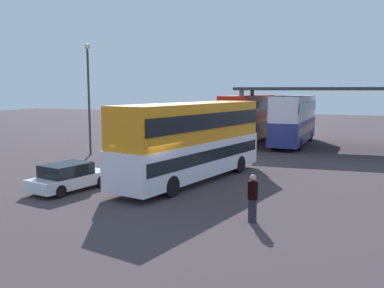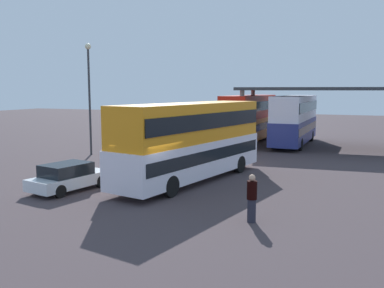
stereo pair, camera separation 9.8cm
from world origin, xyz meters
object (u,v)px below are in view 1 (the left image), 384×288
Objects in this scene: double_decker_mid_row at (294,118)px; pedestrian_waiting at (253,198)px; parked_hatchback at (69,177)px; lamppost_tall at (88,86)px; double_decker_near_canopy at (249,117)px; double_decker_main at (192,139)px.

double_decker_mid_row is 5.96× the size of pedestrian_waiting.
parked_hatchback is 12.31m from lamppost_tall.
double_decker_mid_row reaches higher than parked_hatchback.
pedestrian_waiting is at bearing -174.07° from double_decker_mid_row.
parked_hatchback is 2.38× the size of pedestrian_waiting.
pedestrian_waiting is (6.00, -22.93, -1.48)m from double_decker_near_canopy.
double_decker_main is at bearing 171.79° from double_decker_mid_row.
double_decker_main is 17.23m from double_decker_near_canopy.
parked_hatchback is at bearing 72.35° from pedestrian_waiting.
lamppost_tall reaches higher than double_decker_near_canopy.
double_decker_main reaches higher than parked_hatchback.
lamppost_tall is (-10.55, 5.58, 2.86)m from double_decker_main.
lamppost_tall is at bearing 131.96° from double_decker_mid_row.
lamppost_tall is at bearing 73.74° from double_decker_main.
lamppost_tall is at bearing 44.46° from pedestrian_waiting.
double_decker_near_canopy is (-1.28, 17.18, 0.09)m from double_decker_main.
double_decker_near_canopy reaches higher than pedestrian_waiting.
lamppost_tall is (-5.82, 9.88, 4.49)m from parked_hatchback.
parked_hatchback is (-4.74, -4.30, -1.62)m from double_decker_main.
pedestrian_waiting is (15.27, -11.33, -4.25)m from lamppost_tall.
double_decker_mid_row is (2.84, 17.12, 0.09)m from double_decker_main.
double_decker_near_canopy is at bearing 15.87° from double_decker_main.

